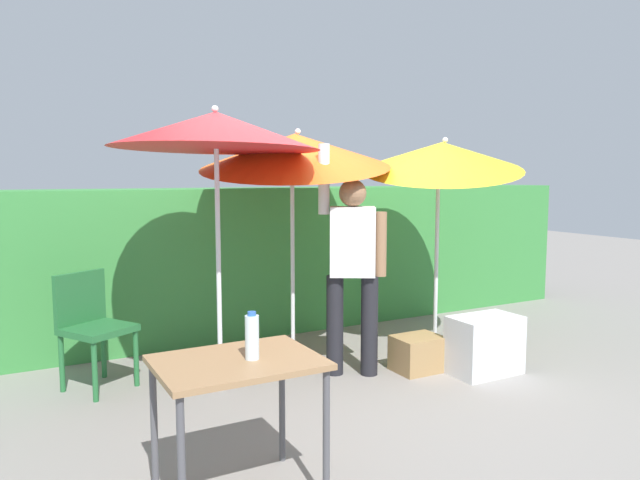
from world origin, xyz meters
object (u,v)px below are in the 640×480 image
at_px(umbrella_rainbow, 216,131).
at_px(person_vendor, 352,262).
at_px(umbrella_orange, 442,157).
at_px(bottle_water, 252,337).
at_px(cooler_box, 484,345).
at_px(folding_table, 238,376).
at_px(umbrella_yellow, 295,151).
at_px(crate_cardboard, 418,354).
at_px(chair_plastic, 92,322).

height_order(umbrella_rainbow, person_vendor, umbrella_rainbow).
xyz_separation_m(umbrella_orange, bottle_water, (-2.47, -1.55, -0.96)).
height_order(cooler_box, folding_table, folding_table).
distance_m(umbrella_yellow, bottle_water, 2.53).
distance_m(crate_cardboard, bottle_water, 2.38).
bearing_deg(crate_cardboard, folding_table, -150.33).
xyz_separation_m(umbrella_rainbow, umbrella_orange, (2.12, 0.02, -0.15)).
relative_size(cooler_box, bottle_water, 2.42).
distance_m(umbrella_rainbow, umbrella_orange, 2.13).
relative_size(person_vendor, bottle_water, 7.83).
xyz_separation_m(umbrella_rainbow, bottle_water, (-0.35, -1.54, -1.12)).
height_order(chair_plastic, bottle_water, bottle_water).
distance_m(umbrella_rainbow, umbrella_yellow, 0.98).
bearing_deg(bottle_water, umbrella_orange, 32.11).
height_order(umbrella_rainbow, crate_cardboard, umbrella_rainbow).
height_order(umbrella_yellow, chair_plastic, umbrella_yellow).
bearing_deg(chair_plastic, bottle_water, -76.61).
distance_m(cooler_box, crate_cardboard, 0.55).
xyz_separation_m(umbrella_rainbow, chair_plastic, (-0.84, 0.53, -1.44)).
relative_size(umbrella_orange, chair_plastic, 2.41).
xyz_separation_m(cooler_box, bottle_water, (-2.39, -0.87, 0.60)).
height_order(person_vendor, crate_cardboard, person_vendor).
bearing_deg(bottle_water, folding_table, 154.83).
height_order(umbrella_rainbow, chair_plastic, umbrella_rainbow).
xyz_separation_m(person_vendor, folding_table, (-1.49, -1.34, -0.30)).
relative_size(umbrella_orange, umbrella_yellow, 0.98).
relative_size(person_vendor, folding_table, 2.35).
xyz_separation_m(umbrella_orange, crate_cardboard, (-0.52, -0.37, -1.65)).
bearing_deg(umbrella_orange, bottle_water, -147.89).
bearing_deg(umbrella_orange, person_vendor, -170.38).
relative_size(umbrella_yellow, chair_plastic, 2.46).
bearing_deg(cooler_box, bottle_water, -160.06).
relative_size(cooler_box, crate_cardboard, 1.46).
relative_size(umbrella_orange, folding_table, 2.68).
bearing_deg(chair_plastic, folding_table, -78.20).
height_order(umbrella_yellow, folding_table, umbrella_yellow).
relative_size(chair_plastic, crate_cardboard, 2.24).
bearing_deg(folding_table, umbrella_rainbow, 74.60).
height_order(chair_plastic, cooler_box, chair_plastic).
bearing_deg(chair_plastic, crate_cardboard, -19.84).
relative_size(umbrella_yellow, cooler_box, 3.77).
distance_m(umbrella_orange, folding_table, 3.18).
height_order(chair_plastic, crate_cardboard, chair_plastic).
height_order(umbrella_orange, person_vendor, umbrella_orange).
height_order(umbrella_rainbow, umbrella_orange, umbrella_orange).
bearing_deg(person_vendor, umbrella_rainbow, 171.40).
height_order(umbrella_rainbow, cooler_box, umbrella_rainbow).
relative_size(umbrella_orange, cooler_box, 3.70).
height_order(umbrella_yellow, person_vendor, umbrella_yellow).
bearing_deg(umbrella_orange, folding_table, -149.09).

